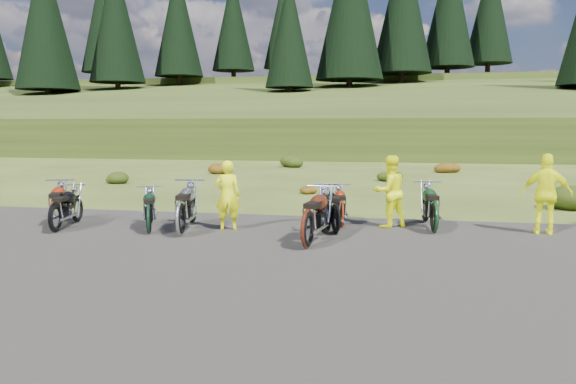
% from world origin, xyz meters
% --- Properties ---
extents(ground, '(300.00, 300.00, 0.00)m').
position_xyz_m(ground, '(0.00, 0.00, 0.00)').
color(ground, '#364918').
rests_on(ground, ground).
extents(gravel_pad, '(20.00, 12.00, 0.04)m').
position_xyz_m(gravel_pad, '(0.00, -2.00, 0.00)').
color(gravel_pad, black).
rests_on(gravel_pad, ground).
extents(hill_slope, '(300.00, 45.97, 9.37)m').
position_xyz_m(hill_slope, '(0.00, 50.00, 0.00)').
color(hill_slope, '#273A13').
rests_on(hill_slope, ground).
extents(hill_plateau, '(300.00, 90.00, 9.17)m').
position_xyz_m(hill_plateau, '(0.00, 110.00, 0.00)').
color(hill_plateau, '#273A13').
rests_on(hill_plateau, ground).
extents(conifer_14, '(5.28, 5.28, 14.00)m').
position_xyz_m(conifer_14, '(-51.00, 70.00, 16.55)').
color(conifer_14, black).
rests_on(conifer_14, ground).
extents(conifer_15, '(7.92, 7.92, 20.00)m').
position_xyz_m(conifer_15, '(-45.00, 76.00, 20.16)').
color(conifer_15, black).
rests_on(conifer_15, ground).
extents(conifer_16, '(7.48, 7.48, 19.00)m').
position_xyz_m(conifer_16, '(-39.00, 51.00, 15.28)').
color(conifer_16, black).
rests_on(conifer_16, ground).
extents(conifer_17, '(7.04, 7.04, 18.00)m').
position_xyz_m(conifer_17, '(-33.00, 57.00, 15.97)').
color(conifer_17, black).
rests_on(conifer_17, ground).
extents(conifer_18, '(6.60, 6.60, 17.00)m').
position_xyz_m(conifer_18, '(-27.00, 63.00, 16.66)').
color(conifer_18, black).
rests_on(conifer_18, ground).
extents(conifer_19, '(6.16, 6.16, 16.00)m').
position_xyz_m(conifer_19, '(-21.00, 69.00, 17.36)').
color(conifer_19, black).
rests_on(conifer_19, ground).
extents(conifer_20, '(5.72, 5.72, 15.00)m').
position_xyz_m(conifer_20, '(-15.00, 75.00, 17.65)').
color(conifer_20, black).
rests_on(conifer_20, ground).
extents(conifer_21, '(5.28, 5.28, 14.00)m').
position_xyz_m(conifer_21, '(-9.00, 50.00, 12.56)').
color(conifer_21, black).
rests_on(conifer_21, ground).
extents(conifer_22, '(7.92, 7.92, 20.00)m').
position_xyz_m(conifer_22, '(-3.00, 56.00, 16.77)').
color(conifer_22, black).
rests_on(conifer_22, ground).
extents(conifer_23, '(7.48, 7.48, 19.00)m').
position_xyz_m(conifer_23, '(3.00, 62.00, 17.47)').
color(conifer_23, black).
rests_on(conifer_23, ground).
extents(conifer_24, '(7.04, 7.04, 18.00)m').
position_xyz_m(conifer_24, '(9.00, 68.00, 18.16)').
color(conifer_24, black).
rests_on(conifer_24, ground).
extents(conifer_25, '(6.60, 6.60, 17.00)m').
position_xyz_m(conifer_25, '(15.00, 74.00, 18.66)').
color(conifer_25, black).
rests_on(conifer_25, ground).
extents(shrub_1, '(1.03, 1.03, 0.61)m').
position_xyz_m(shrub_1, '(-9.10, 11.30, 0.31)').
color(shrub_1, black).
rests_on(shrub_1, ground).
extents(shrub_2, '(1.30, 1.30, 0.77)m').
position_xyz_m(shrub_2, '(-6.20, 16.60, 0.38)').
color(shrub_2, '#67300C').
rests_on(shrub_2, ground).
extents(shrub_3, '(1.56, 1.56, 0.92)m').
position_xyz_m(shrub_3, '(-3.30, 21.90, 0.46)').
color(shrub_3, black).
rests_on(shrub_3, ground).
extents(shrub_4, '(0.77, 0.77, 0.45)m').
position_xyz_m(shrub_4, '(-0.40, 9.20, 0.23)').
color(shrub_4, '#67300C').
rests_on(shrub_4, ground).
extents(shrub_5, '(1.03, 1.03, 0.61)m').
position_xyz_m(shrub_5, '(2.50, 14.50, 0.31)').
color(shrub_5, black).
rests_on(shrub_5, ground).
extents(shrub_6, '(1.30, 1.30, 0.77)m').
position_xyz_m(shrub_6, '(5.40, 19.80, 0.38)').
color(shrub_6, '#67300C').
rests_on(shrub_6, ground).
extents(motorcycle_0, '(1.02, 2.08, 1.04)m').
position_xyz_m(motorcycle_0, '(-4.87, 0.53, 0.00)').
color(motorcycle_0, black).
rests_on(motorcycle_0, ground).
extents(motorcycle_1, '(1.57, 2.25, 1.13)m').
position_xyz_m(motorcycle_1, '(-5.07, 0.78, 0.00)').
color(motorcycle_1, maroon).
rests_on(motorcycle_1, ground).
extents(motorcycle_2, '(1.36, 2.04, 1.02)m').
position_xyz_m(motorcycle_2, '(-2.67, 0.80, 0.00)').
color(motorcycle_2, black).
rests_on(motorcycle_2, ground).
extents(motorcycle_3, '(1.17, 2.38, 1.19)m').
position_xyz_m(motorcycle_3, '(-1.85, 0.68, 0.00)').
color(motorcycle_3, '#999A9D').
rests_on(motorcycle_3, ground).
extents(motorcycle_4, '(1.02, 2.34, 1.19)m').
position_xyz_m(motorcycle_4, '(1.16, -0.02, 0.00)').
color(motorcycle_4, '#48180C').
rests_on(motorcycle_4, ground).
extents(motorcycle_5, '(1.30, 2.17, 1.08)m').
position_xyz_m(motorcycle_5, '(1.55, 1.61, 0.00)').
color(motorcycle_5, black).
rests_on(motorcycle_5, ground).
extents(motorcycle_6, '(0.94, 1.96, 0.99)m').
position_xyz_m(motorcycle_6, '(1.61, 2.42, 0.00)').
color(motorcycle_6, '#96250A').
rests_on(motorcycle_6, ground).
extents(motorcycle_7, '(0.92, 2.20, 1.12)m').
position_xyz_m(motorcycle_7, '(3.77, 2.15, 0.00)').
color(motorcycle_7, '#0E3314').
rests_on(motorcycle_7, ground).
extents(person_middle, '(0.67, 0.50, 1.66)m').
position_xyz_m(person_middle, '(-1.03, 1.63, 0.83)').
color(person_middle, '#DFE70C').
rests_on(person_middle, ground).
extents(person_right_a, '(1.08, 1.02, 1.76)m').
position_xyz_m(person_right_a, '(2.73, 2.75, 0.88)').
color(person_right_a, '#DFE70C').
rests_on(person_right_a, ground).
extents(person_right_b, '(1.14, 0.61, 1.85)m').
position_xyz_m(person_right_b, '(6.26, 2.53, 0.93)').
color(person_right_b, '#DFE70C').
rests_on(person_right_b, ground).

